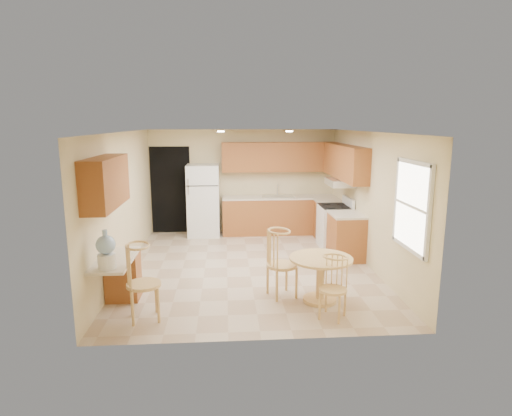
{
  "coord_description": "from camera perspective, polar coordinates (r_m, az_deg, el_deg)",
  "views": [
    {
      "loc": [
        -0.42,
        -7.64,
        2.67
      ],
      "look_at": [
        0.15,
        0.3,
        1.07
      ],
      "focal_mm": 30.0,
      "sensor_mm": 36.0,
      "label": 1
    }
  ],
  "objects": [
    {
      "name": "wall_back",
      "position": [
        10.49,
        -1.79,
        3.6
      ],
      "size": [
        4.5,
        0.02,
        2.5
      ],
      "primitive_type": "cube",
      "color": "beige",
      "rests_on": "floor"
    },
    {
      "name": "refrigerator",
      "position": [
        10.22,
        -7.03,
        1.02
      ],
      "size": [
        0.75,
        0.73,
        1.69
      ],
      "color": "white",
      "rests_on": "floor"
    },
    {
      "name": "chair_table_a",
      "position": [
        6.53,
        3.62,
        -6.73
      ],
      "size": [
        0.47,
        0.6,
        1.06
      ],
      "rotation": [
        0.0,
        0.0,
        -1.24
      ],
      "color": "#E2B571",
      "rests_on": "floor"
    },
    {
      "name": "wall_front",
      "position": [
        5.11,
        0.77,
        -4.78
      ],
      "size": [
        4.5,
        0.02,
        2.5
      ],
      "primitive_type": "cube",
      "color": "beige",
      "rests_on": "floor"
    },
    {
      "name": "base_cab_right_b",
      "position": [
        8.67,
        11.91,
        -3.81
      ],
      "size": [
        0.6,
        0.8,
        0.87
      ],
      "primitive_type": "cube",
      "color": "#A15A29",
      "rests_on": "floor"
    },
    {
      "name": "window",
      "position": [
        6.47,
        20.11,
        0.25
      ],
      "size": [
        0.06,
        1.12,
        1.3
      ],
      "color": "white",
      "rests_on": "wall_right"
    },
    {
      "name": "dining_table",
      "position": [
        6.55,
        8.6,
        -8.53
      ],
      "size": [
        0.94,
        0.94,
        0.7
      ],
      "rotation": [
        0.0,
        0.0,
        -0.34
      ],
      "color": "#E2B571",
      "rests_on": "floor"
    },
    {
      "name": "range_hood",
      "position": [
        9.23,
        11.14,
        3.38
      ],
      "size": [
        0.5,
        0.76,
        0.14
      ],
      "primitive_type": "cube",
      "color": "silver",
      "rests_on": "upper_cab_right"
    },
    {
      "name": "ceiling",
      "position": [
        7.65,
        -0.99,
        10.1
      ],
      "size": [
        4.5,
        5.5,
        0.02
      ],
      "primitive_type": "cube",
      "color": "white",
      "rests_on": "wall_back"
    },
    {
      "name": "base_cab_right_a",
      "position": [
        10.04,
        9.65,
        -1.65
      ],
      "size": [
        0.6,
        0.59,
        0.87
      ],
      "primitive_type": "cube",
      "color": "#A15A29",
      "rests_on": "floor"
    },
    {
      "name": "wall_left",
      "position": [
        7.98,
        -17.3,
        0.61
      ],
      "size": [
        0.02,
        5.5,
        2.5
      ],
      "primitive_type": "cube",
      "color": "beige",
      "rests_on": "floor"
    },
    {
      "name": "chair_desk",
      "position": [
        5.96,
        -14.98,
        -8.9
      ],
      "size": [
        0.47,
        0.61,
        1.06
      ],
      "rotation": [
        0.0,
        0.0,
        -1.33
      ],
      "color": "#E2B571",
      "rests_on": "floor"
    },
    {
      "name": "can_light_b",
      "position": [
        8.94,
        4.44,
        10.16
      ],
      "size": [
        0.14,
        0.14,
        0.02
      ],
      "primitive_type": "cylinder",
      "color": "white",
      "rests_on": "ceiling"
    },
    {
      "name": "counter_back",
      "position": [
        10.33,
        3.15,
        1.44
      ],
      "size": [
        2.75,
        0.63,
        0.04
      ],
      "primitive_type": "cube",
      "color": "beige",
      "rests_on": "base_cab_back"
    },
    {
      "name": "wall_right",
      "position": [
        8.22,
        14.92,
        1.04
      ],
      "size": [
        0.02,
        5.5,
        2.5
      ],
      "primitive_type": "cube",
      "color": "beige",
      "rests_on": "floor"
    },
    {
      "name": "floor",
      "position": [
        8.1,
        -0.93,
        -7.86
      ],
      "size": [
        5.5,
        5.5,
        0.0
      ],
      "primitive_type": "plane",
      "color": "tan",
      "rests_on": "ground"
    },
    {
      "name": "upper_cab_left",
      "position": [
        6.32,
        -19.39,
        3.26
      ],
      "size": [
        0.33,
        1.4,
        0.7
      ],
      "primitive_type": "cube",
      "color": "#A15A29",
      "rests_on": "wall_left"
    },
    {
      "name": "base_cab_back",
      "position": [
        10.41,
        3.12,
        -1.03
      ],
      "size": [
        2.75,
        0.6,
        0.87
      ],
      "primitive_type": "cube",
      "color": "#A15A29",
      "rests_on": "floor"
    },
    {
      "name": "doorway",
      "position": [
        10.58,
        -11.3,
        2.36
      ],
      "size": [
        0.9,
        0.02,
        2.1
      ],
      "primitive_type": "cube",
      "color": "black",
      "rests_on": "floor"
    },
    {
      "name": "upper_cab_right",
      "position": [
        9.23,
        11.71,
        6.05
      ],
      "size": [
        0.33,
        2.42,
        0.7
      ],
      "primitive_type": "cube",
      "color": "#A15A29",
      "rests_on": "wall_right"
    },
    {
      "name": "upper_cab_back",
      "position": [
        10.34,
        3.11,
        6.82
      ],
      "size": [
        2.75,
        0.33,
        0.7
      ],
      "primitive_type": "cube",
      "color": "#A15A29",
      "rests_on": "wall_back"
    },
    {
      "name": "counter_right_b",
      "position": [
        8.57,
        12.04,
        -0.87
      ],
      "size": [
        0.63,
        0.8,
        0.04
      ],
      "primitive_type": "cube",
      "color": "beige",
      "rests_on": "base_cab_right_b"
    },
    {
      "name": "can_light_a",
      "position": [
        8.84,
        -4.71,
        10.14
      ],
      "size": [
        0.14,
        0.14,
        0.02
      ],
      "primitive_type": "cylinder",
      "color": "white",
      "rests_on": "ceiling"
    },
    {
      "name": "chair_table_b",
      "position": [
        5.95,
        10.47,
        -9.92
      ],
      "size": [
        0.38,
        0.45,
        0.87
      ],
      "rotation": [
        0.0,
        0.0,
        2.59
      ],
      "color": "#E2B571",
      "rests_on": "floor"
    },
    {
      "name": "water_crock",
      "position": [
        5.98,
        -19.36,
        -5.46
      ],
      "size": [
        0.25,
        0.25,
        0.52
      ],
      "color": "white",
      "rests_on": "desk_top"
    },
    {
      "name": "counter_right_a",
      "position": [
        9.95,
        9.74,
        0.91
      ],
      "size": [
        0.63,
        0.59,
        0.04
      ],
      "primitive_type": "cube",
      "color": "beige",
      "rests_on": "base_cab_right_a"
    },
    {
      "name": "desk_top",
      "position": [
        6.44,
        -18.24,
        -6.58
      ],
      "size": [
        0.5,
        1.2,
        0.04
      ],
      "primitive_type": "cube",
      "color": "beige",
      "rests_on": "desk_pedestal"
    },
    {
      "name": "sink",
      "position": [
        10.32,
        3.01,
        1.56
      ],
      "size": [
        0.78,
        0.44,
        0.01
      ],
      "primitive_type": "cube",
      "color": "silver",
      "rests_on": "counter_back"
    },
    {
      "name": "stove",
      "position": [
        9.39,
        10.48,
        -2.37
      ],
      "size": [
        0.65,
        0.76,
        1.09
      ],
      "color": "white",
      "rests_on": "floor"
    },
    {
      "name": "desk_pedestal",
      "position": [
        6.91,
        -17.28,
        -8.69
      ],
      "size": [
        0.48,
        0.42,
        0.72
      ],
      "primitive_type": "cube",
      "color": "#A15A29",
      "rests_on": "floor"
    }
  ]
}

